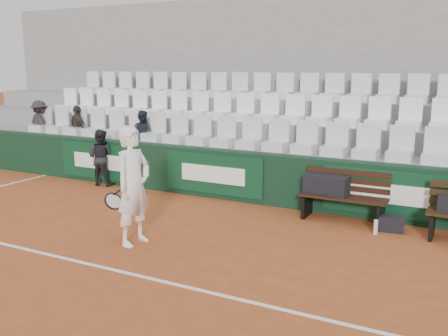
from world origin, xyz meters
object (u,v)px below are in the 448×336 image
at_px(bench_left, 343,209).
at_px(ball_kid, 101,157).
at_px(spectator_c, 142,115).
at_px(spectator_a, 39,107).
at_px(sports_bag_left, 326,185).
at_px(tennis_player, 133,186).
at_px(water_bottle_far, 376,227).
at_px(spectator_b, 77,111).
at_px(water_bottle_near, 304,208).
at_px(sports_bag_ground, 391,224).

xyz_separation_m(bench_left, ball_kid, (-5.59, 0.16, 0.42)).
bearing_deg(spectator_c, bench_left, 156.93).
bearing_deg(bench_left, spectator_a, 173.54).
distance_m(bench_left, spectator_c, 5.25).
relative_size(sports_bag_left, spectator_c, 0.69).
height_order(bench_left, sports_bag_left, sports_bag_left).
height_order(tennis_player, spectator_c, spectator_c).
xyz_separation_m(water_bottle_far, ball_kid, (-6.25, 0.60, 0.52)).
bearing_deg(spectator_a, bench_left, -167.71).
bearing_deg(spectator_b, spectator_c, -158.32).
bearing_deg(water_bottle_far, spectator_b, 169.70).
distance_m(tennis_player, spectator_c, 4.34).
bearing_deg(ball_kid, spectator_b, -39.16).
bearing_deg(water_bottle_near, sports_bag_ground, -8.29).
bearing_deg(spectator_a, sports_bag_ground, -168.15).
bearing_deg(spectator_b, bench_left, -165.98).
bearing_deg(spectator_a, ball_kid, -177.38).
xyz_separation_m(bench_left, spectator_b, (-6.99, 0.94, 1.36)).
relative_size(bench_left, sports_bag_ground, 3.67).
height_order(water_bottle_far, tennis_player, tennis_player).
xyz_separation_m(water_bottle_far, spectator_b, (-7.64, 1.39, 1.46)).
bearing_deg(sports_bag_left, spectator_c, 169.13).
distance_m(tennis_player, spectator_a, 6.79).
bearing_deg(spectator_b, spectator_a, 21.68).
relative_size(water_bottle_far, spectator_a, 0.19).
height_order(bench_left, tennis_player, tennis_player).
xyz_separation_m(sports_bag_left, sports_bag_ground, (1.18, -0.21, -0.49)).
bearing_deg(ball_kid, spectator_c, -137.20).
bearing_deg(spectator_c, spectator_a, -12.41).
height_order(ball_kid, spectator_a, spectator_a).
xyz_separation_m(ball_kid, spectator_c, (0.60, 0.78, 0.92)).
relative_size(spectator_b, spectator_c, 1.04).
bearing_deg(spectator_b, water_bottle_near, -166.30).
bearing_deg(bench_left, sports_bag_left, 172.46).
bearing_deg(water_bottle_far, sports_bag_ground, 55.15).
height_order(sports_bag_ground, spectator_b, spectator_b).
distance_m(bench_left, sports_bag_ground, 0.88).
relative_size(ball_kid, spectator_b, 1.10).
relative_size(tennis_player, spectator_b, 1.56).
height_order(bench_left, spectator_b, spectator_b).
height_order(water_bottle_near, spectator_a, spectator_a).
bearing_deg(bench_left, spectator_c, 169.34).
xyz_separation_m(sports_bag_ground, spectator_b, (-7.84, 1.11, 1.46)).
distance_m(bench_left, ball_kid, 5.61).
bearing_deg(spectator_c, spectator_b, -12.41).
height_order(sports_bag_left, water_bottle_far, sports_bag_left).
height_order(sports_bag_left, sports_bag_ground, sports_bag_left).
relative_size(sports_bag_left, ball_kid, 0.60).
bearing_deg(spectator_c, sports_bag_ground, 156.86).
bearing_deg(spectator_b, sports_bag_ground, -166.36).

